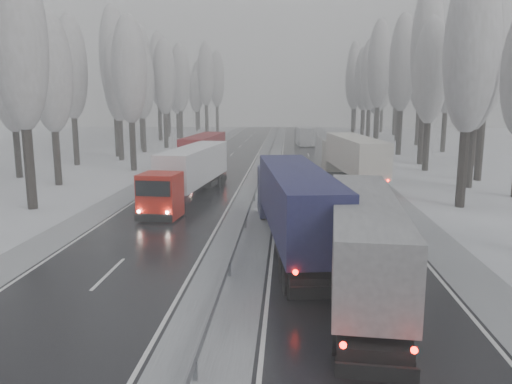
# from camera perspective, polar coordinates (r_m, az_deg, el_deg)

# --- Properties ---
(carriageway_right) EXTENTS (7.50, 200.00, 0.03)m
(carriageway_right) POSITION_cam_1_polar(r_m,az_deg,el_deg) (38.86, 7.77, -0.56)
(carriageway_right) COLOR black
(carriageway_right) RESTS_ON ground
(carriageway_left) EXTENTS (7.50, 200.00, 0.03)m
(carriageway_left) POSITION_cam_1_polar(r_m,az_deg,el_deg) (39.50, -7.60, -0.38)
(carriageway_left) COLOR black
(carriageway_left) RESTS_ON ground
(median_slush) EXTENTS (3.00, 200.00, 0.04)m
(median_slush) POSITION_cam_1_polar(r_m,az_deg,el_deg) (38.83, 0.02, -0.46)
(median_slush) COLOR #A5A9AD
(median_slush) RESTS_ON ground
(shoulder_right) EXTENTS (2.40, 200.00, 0.04)m
(shoulder_right) POSITION_cam_1_polar(r_m,az_deg,el_deg) (39.53, 14.95, -0.63)
(shoulder_right) COLOR #A5A9AD
(shoulder_right) RESTS_ON ground
(shoulder_left) EXTENTS (2.40, 200.00, 0.04)m
(shoulder_left) POSITION_cam_1_polar(r_m,az_deg,el_deg) (40.75, -14.44, -0.28)
(shoulder_left) COLOR #A5A9AD
(shoulder_left) RESTS_ON ground
(median_guardrail) EXTENTS (0.12, 200.00, 0.76)m
(median_guardrail) POSITION_cam_1_polar(r_m,az_deg,el_deg) (38.71, 0.02, 0.37)
(median_guardrail) COLOR slate
(median_guardrail) RESTS_ON ground
(tree_18) EXTENTS (3.60, 3.60, 16.58)m
(tree_18) POSITION_cam_1_polar(r_m,az_deg,el_deg) (37.26, 23.40, 14.74)
(tree_18) COLOR black
(tree_18) RESTS_ON ground
(tree_20) EXTENTS (3.60, 3.60, 15.71)m
(tree_20) POSITION_cam_1_polar(r_m,az_deg,el_deg) (45.99, 23.97, 13.04)
(tree_20) COLOR black
(tree_20) RESTS_ON ground
(tree_21) EXTENTS (3.60, 3.60, 18.62)m
(tree_21) POSITION_cam_1_polar(r_m,az_deg,el_deg) (50.64, 24.98, 14.76)
(tree_21) COLOR black
(tree_21) RESTS_ON ground
(tree_22) EXTENTS (3.60, 3.60, 15.86)m
(tree_22) POSITION_cam_1_polar(r_m,az_deg,el_deg) (55.68, 19.35, 12.84)
(tree_22) COLOR black
(tree_22) RESTS_ON ground
(tree_23) EXTENTS (3.60, 3.60, 13.55)m
(tree_23) POSITION_cam_1_polar(r_m,az_deg,el_deg) (61.34, 24.01, 10.88)
(tree_23) COLOR black
(tree_23) RESTS_ON ground
(tree_24) EXTENTS (3.60, 3.60, 20.49)m
(tree_24) POSITION_cam_1_polar(r_m,az_deg,el_deg) (61.34, 18.95, 15.36)
(tree_24) COLOR black
(tree_24) RESTS_ON ground
(tree_25) EXTENTS (3.60, 3.60, 19.44)m
(tree_25) POSITION_cam_1_polar(r_m,az_deg,el_deg) (67.13, 23.87, 14.00)
(tree_25) COLOR black
(tree_25) RESTS_ON ground
(tree_26) EXTENTS (3.60, 3.60, 18.78)m
(tree_26) POSITION_cam_1_polar(r_m,az_deg,el_deg) (71.11, 16.42, 13.87)
(tree_26) COLOR black
(tree_26) RESTS_ON ground
(tree_27) EXTENTS (3.60, 3.60, 17.62)m
(tree_27) POSITION_cam_1_polar(r_m,az_deg,el_deg) (76.74, 21.07, 12.77)
(tree_27) COLOR black
(tree_27) RESTS_ON ground
(tree_28) EXTENTS (3.60, 3.60, 19.62)m
(tree_28) POSITION_cam_1_polar(r_m,az_deg,el_deg) (81.38, 13.89, 13.88)
(tree_28) COLOR black
(tree_28) RESTS_ON ground
(tree_29) EXTENTS (3.60, 3.60, 18.11)m
(tree_29) POSITION_cam_1_polar(r_m,az_deg,el_deg) (86.77, 18.31, 12.79)
(tree_29) COLOR black
(tree_29) RESTS_ON ground
(tree_30) EXTENTS (3.60, 3.60, 17.86)m
(tree_30) POSITION_cam_1_polar(r_m,az_deg,el_deg) (90.95, 12.91, 12.82)
(tree_30) COLOR black
(tree_30) RESTS_ON ground
(tree_31) EXTENTS (3.60, 3.60, 18.58)m
(tree_31) POSITION_cam_1_polar(r_m,az_deg,el_deg) (95.99, 16.11, 12.82)
(tree_31) COLOR black
(tree_31) RESTS_ON ground
(tree_32) EXTENTS (3.60, 3.60, 17.33)m
(tree_32) POSITION_cam_1_polar(r_m,az_deg,el_deg) (98.37, 12.23, 12.46)
(tree_32) COLOR black
(tree_32) RESTS_ON ground
(tree_33) EXTENTS (3.60, 3.60, 14.33)m
(tree_33) POSITION_cam_1_polar(r_m,az_deg,el_deg) (102.75, 13.62, 11.24)
(tree_33) COLOR black
(tree_33) RESTS_ON ground
(tree_34) EXTENTS (3.60, 3.60, 17.63)m
(tree_34) POSITION_cam_1_polar(r_m,az_deg,el_deg) (105.29, 11.16, 12.45)
(tree_34) COLOR black
(tree_34) RESTS_ON ground
(tree_35) EXTENTS (3.60, 3.60, 18.25)m
(tree_35) POSITION_cam_1_polar(r_m,az_deg,el_deg) (110.77, 15.74, 12.36)
(tree_35) COLOR black
(tree_35) RESTS_ON ground
(tree_36) EXTENTS (3.60, 3.60, 20.23)m
(tree_36) POSITION_cam_1_polar(r_m,az_deg,el_deg) (115.28, 11.21, 13.09)
(tree_36) COLOR black
(tree_36) RESTS_ON ground
(tree_37) EXTENTS (3.60, 3.60, 16.37)m
(tree_37) POSITION_cam_1_polar(r_m,az_deg,el_deg) (120.21, 14.28, 11.68)
(tree_37) COLOR black
(tree_37) RESTS_ON ground
(tree_38) EXTENTS (3.60, 3.60, 17.97)m
(tree_38) POSITION_cam_1_polar(r_m,az_deg,el_deg) (125.91, 11.33, 12.19)
(tree_38) COLOR black
(tree_38) RESTS_ON ground
(tree_39) EXTENTS (3.60, 3.60, 16.19)m
(tree_39) POSITION_cam_1_polar(r_m,az_deg,el_deg) (130.22, 12.33, 11.59)
(tree_39) COLOR black
(tree_39) RESTS_ON ground
(tree_58) EXTENTS (3.60, 3.60, 17.21)m
(tree_58) POSITION_cam_1_polar(r_m,az_deg,el_deg) (37.20, -25.44, 15.23)
(tree_58) COLOR black
(tree_58) RESTS_ON ground
(tree_60) EXTENTS (3.60, 3.60, 14.84)m
(tree_60) POSITION_cam_1_polar(r_m,az_deg,el_deg) (46.85, -22.39, 12.40)
(tree_60) COLOR black
(tree_60) RESTS_ON ground
(tree_61) EXTENTS (3.60, 3.60, 13.95)m
(tree_61) POSITION_cam_1_polar(r_m,az_deg,el_deg) (53.03, -26.16, 11.19)
(tree_61) COLOR black
(tree_61) RESTS_ON ground
(tree_62) EXTENTS (3.60, 3.60, 16.04)m
(tree_62) POSITION_cam_1_polar(r_m,az_deg,el_deg) (54.37, -14.26, 13.29)
(tree_62) COLOR black
(tree_62) RESTS_ON ground
(tree_63) EXTENTS (3.60, 3.60, 16.88)m
(tree_63) POSITION_cam_1_polar(r_m,az_deg,el_deg) (60.91, -20.39, 13.14)
(tree_63) COLOR black
(tree_63) RESTS_ON ground
(tree_64) EXTENTS (3.60, 3.60, 15.42)m
(tree_64) POSITION_cam_1_polar(r_m,az_deg,el_deg) (64.22, -15.51, 12.40)
(tree_64) COLOR black
(tree_64) RESTS_ON ground
(tree_65) EXTENTS (3.60, 3.60, 19.48)m
(tree_65) POSITION_cam_1_polar(r_m,az_deg,el_deg) (68.73, -15.97, 14.39)
(tree_65) COLOR black
(tree_65) RESTS_ON ground
(tree_66) EXTENTS (3.60, 3.60, 15.23)m
(tree_66) POSITION_cam_1_polar(r_m,az_deg,el_deg) (73.37, -12.94, 12.13)
(tree_66) COLOR black
(tree_66) RESTS_ON ground
(tree_67) EXTENTS (3.60, 3.60, 17.09)m
(tree_67) POSITION_cam_1_polar(r_m,az_deg,el_deg) (77.64, -13.13, 12.90)
(tree_67) COLOR black
(tree_67) RESTS_ON ground
(tree_68) EXTENTS (3.60, 3.60, 16.65)m
(tree_68) POSITION_cam_1_polar(r_m,az_deg,el_deg) (79.52, -10.45, 12.73)
(tree_68) COLOR black
(tree_68) RESTS_ON ground
(tree_69) EXTENTS (3.60, 3.60, 19.35)m
(tree_69) POSITION_cam_1_polar(r_m,az_deg,el_deg) (84.73, -13.09, 13.65)
(tree_69) COLOR black
(tree_69) RESTS_ON ground
(tree_70) EXTENTS (3.60, 3.60, 17.09)m
(tree_70) POSITION_cam_1_polar(r_m,az_deg,el_deg) (89.29, -8.70, 12.70)
(tree_70) COLOR black
(tree_70) RESTS_ON ground
(tree_71) EXTENTS (3.60, 3.60, 19.61)m
(tree_71) POSITION_cam_1_polar(r_m,az_deg,el_deg) (94.35, -11.10, 13.47)
(tree_71) COLOR black
(tree_71) RESTS_ON ground
(tree_72) EXTENTS (3.60, 3.60, 15.11)m
(tree_72) POSITION_cam_1_polar(r_m,az_deg,el_deg) (98.93, -9.02, 11.73)
(tree_72) COLOR black
(tree_72) RESTS_ON ground
(tree_73) EXTENTS (3.60, 3.60, 17.22)m
(tree_73) POSITION_cam_1_polar(r_m,az_deg,el_deg) (103.52, -10.15, 12.38)
(tree_73) COLOR black
(tree_73) RESTS_ON ground
(tree_74) EXTENTS (3.60, 3.60, 19.68)m
(tree_74) POSITION_cam_1_polar(r_m,az_deg,el_deg) (108.91, -5.77, 13.21)
(tree_74) COLOR black
(tree_74) RESTS_ON ground
(tree_75) EXTENTS (3.60, 3.60, 18.60)m
(tree_75) POSITION_cam_1_polar(r_m,az_deg,el_deg) (114.59, -10.05, 12.62)
(tree_75) COLOR black
(tree_75) RESTS_ON ground
(tree_76) EXTENTS (3.60, 3.60, 18.55)m
(tree_76) POSITION_cam_1_polar(r_m,az_deg,el_deg) (118.00, -4.50, 12.67)
(tree_76) COLOR black
(tree_76) RESTS_ON ground
(tree_77) EXTENTS (3.60, 3.60, 14.32)m
(tree_77) POSITION_cam_1_polar(r_m,az_deg,el_deg) (122.77, -6.86, 11.28)
(tree_77) COLOR black
(tree_77) RESTS_ON ground
(tree_78) EXTENTS (3.60, 3.60, 19.55)m
(tree_78) POSITION_cam_1_polar(r_m,az_deg,el_deg) (125.07, -5.71, 12.81)
(tree_78) COLOR black
(tree_78) RESTS_ON ground
(tree_79) EXTENTS (3.60, 3.60, 17.07)m
(tree_79) POSITION_cam_1_polar(r_m,az_deg,el_deg) (129.42, -6.64, 12.02)
(tree_79) COLOR black
(tree_79) RESTS_ON ground
(truck_grey_tarp) EXTENTS (3.57, 14.85, 3.78)m
(truck_grey_tarp) POSITION_cam_1_polar(r_m,az_deg,el_deg) (20.41, 12.03, -4.48)
(truck_grey_tarp) COLOR #525157
(truck_grey_tarp) RESTS_ON ground
(truck_blue_box) EXTENTS (4.52, 16.20, 4.12)m
(truck_blue_box) POSITION_cam_1_polar(r_m,az_deg,el_deg) (25.25, 4.24, -0.94)
(truck_blue_box) COLOR #1F224F
(truck_blue_box) RESTS_ON ground
(truck_cream_box) EXTENTS (4.33, 16.40, 4.17)m
(truck_cream_box) POSITION_cam_1_polar(r_m,az_deg,el_deg) (46.08, 10.88, 4.12)
(truck_cream_box) COLOR #B2B19E
(truck_cream_box) RESTS_ON ground
(box_truck_distant) EXTENTS (3.22, 8.28, 3.02)m
(box_truck_distant) POSITION_cam_1_polar(r_m,az_deg,el_deg) (82.48, 5.56, 6.36)
(box_truck_distant) COLOR #B9BCC0
(box_truck_distant) RESTS_ON ground
(truck_red_white) EXTENTS (3.74, 15.05, 3.83)m
(truck_red_white) POSITION_cam_1_polar(r_m,az_deg,el_deg) (37.72, -7.47, 2.53)
(truck_red_white) COLOR #B8140A
(truck_red_white) RESTS_ON ground
(truck_red_red) EXTENTS (3.15, 14.86, 3.79)m
(truck_red_red) POSITION_cam_1_polar(r_m,az_deg,el_deg) (51.39, -6.24, 4.63)
(truck_red_red) COLOR red
(truck_red_red) RESTS_ON ground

